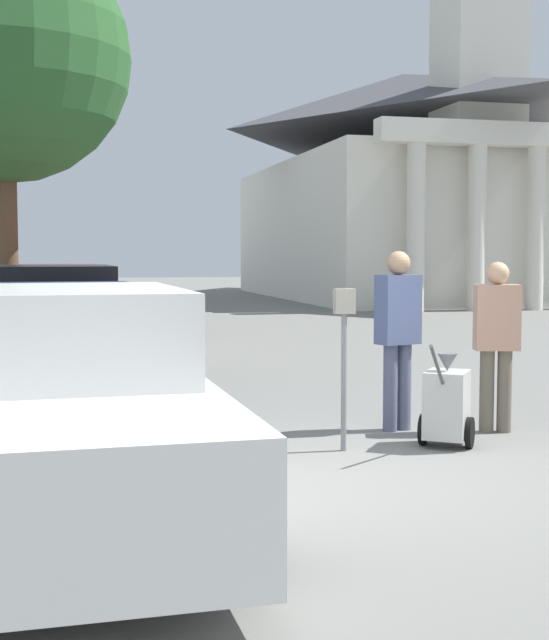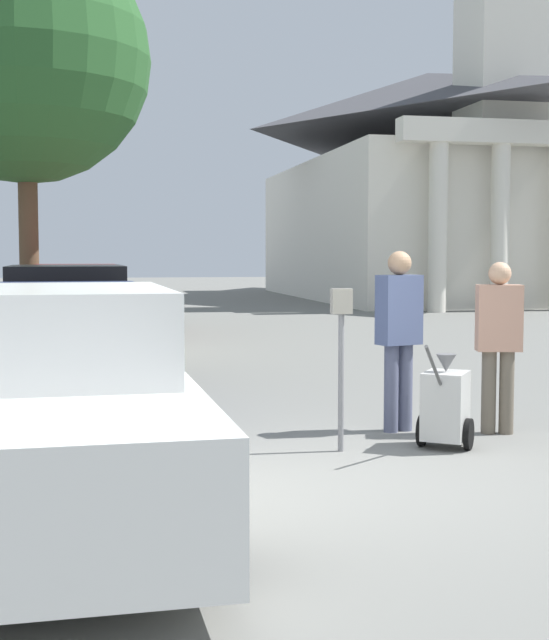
# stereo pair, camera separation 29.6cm
# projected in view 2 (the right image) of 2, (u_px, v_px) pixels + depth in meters

# --- Properties ---
(ground_plane) EXTENTS (120.00, 120.00, 0.00)m
(ground_plane) POSITION_uv_depth(u_px,v_px,m) (363.00, 477.00, 6.92)
(ground_plane) COLOR slate
(parked_car_white) EXTENTS (2.17, 5.30, 1.51)m
(parked_car_white) POSITION_uv_depth(u_px,v_px,m) (40.00, 403.00, 6.16)
(parked_car_white) COLOR silver
(parked_car_white) RESTS_ON ground_plane
(parked_car_navy) EXTENTS (2.16, 4.78, 1.41)m
(parked_car_navy) POSITION_uv_depth(u_px,v_px,m) (59.00, 353.00, 9.67)
(parked_car_navy) COLOR #19234C
(parked_car_navy) RESTS_ON ground_plane
(parked_car_black) EXTENTS (2.01, 5.28, 1.57)m
(parked_car_black) POSITION_uv_depth(u_px,v_px,m) (67.00, 325.00, 12.71)
(parked_car_black) COLOR black
(parked_car_black) RESTS_ON ground_plane
(parked_car_cream) EXTENTS (2.06, 5.18, 1.42)m
(parked_car_cream) POSITION_uv_depth(u_px,v_px,m) (73.00, 314.00, 15.84)
(parked_car_cream) COLOR beige
(parked_car_cream) RESTS_ON ground_plane
(parked_car_maroon) EXTENTS (2.18, 5.32, 1.51)m
(parked_car_maroon) POSITION_uv_depth(u_px,v_px,m) (76.00, 301.00, 19.27)
(parked_car_maroon) COLOR maroon
(parked_car_maroon) RESTS_ON ground_plane
(parking_meter) EXTENTS (0.18, 0.09, 1.43)m
(parking_meter) POSITION_uv_depth(u_px,v_px,m) (341.00, 339.00, 7.75)
(parking_meter) COLOR slate
(parking_meter) RESTS_ON ground_plane
(person_worker) EXTENTS (0.47, 0.33, 1.76)m
(person_worker) POSITION_uv_depth(u_px,v_px,m) (399.00, 329.00, 8.64)
(person_worker) COLOR #515670
(person_worker) RESTS_ON ground_plane
(person_supervisor) EXTENTS (0.46, 0.32, 1.66)m
(person_supervisor) POSITION_uv_depth(u_px,v_px,m) (499.00, 337.00, 8.53)
(person_supervisor) COLOR #665B4C
(person_supervisor) RESTS_ON ground_plane
(equipment_cart) EXTENTS (0.72, 0.92, 1.00)m
(equipment_cart) POSITION_uv_depth(u_px,v_px,m) (445.00, 405.00, 7.93)
(equipment_cart) COLOR #B2B2AD
(equipment_cart) RESTS_ON ground_plane
(church) EXTENTS (10.09, 17.28, 22.37)m
(church) POSITION_uv_depth(u_px,v_px,m) (432.00, 171.00, 34.75)
(church) COLOR silver
(church) RESTS_ON ground_plane
(shade_tree) EXTENTS (5.66, 5.66, 8.99)m
(shade_tree) POSITION_uv_depth(u_px,v_px,m) (25.00, 58.00, 20.10)
(shade_tree) COLOR brown
(shade_tree) RESTS_ON ground_plane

